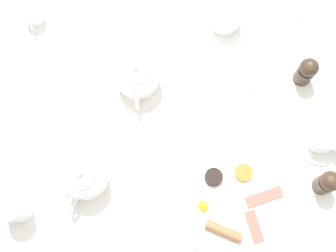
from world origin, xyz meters
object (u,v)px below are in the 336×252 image
(salt_grinder, at_px, (327,183))
(creamer_jug, at_px, (32,13))
(knife_by_plate, at_px, (48,104))
(teacup_with_saucer_left, at_px, (323,138))
(fork_by_plate, at_px, (286,13))
(water_glass_short, at_px, (14,208))
(teacup_with_saucer_right, at_px, (225,20))
(pepper_grinder, at_px, (307,71))
(breakfast_plate, at_px, (232,202))
(fork_spare, at_px, (243,88))
(teapot_far, at_px, (83,176))
(teapot_near, at_px, (137,75))

(salt_grinder, bearing_deg, creamer_jug, -124.18)
(knife_by_plate, bearing_deg, teacup_with_saucer_left, 79.64)
(fork_by_plate, bearing_deg, water_glass_short, -54.58)
(teacup_with_saucer_right, distance_m, pepper_grinder, 0.27)
(breakfast_plate, height_order, teacup_with_saucer_right, teacup_with_saucer_right)
(salt_grinder, relative_size, fork_by_plate, 0.65)
(creamer_jug, bearing_deg, fork_by_plate, 89.07)
(breakfast_plate, relative_size, fork_spare, 1.92)
(teacup_with_saucer_right, height_order, knife_by_plate, teacup_with_saucer_right)
(creamer_jug, relative_size, knife_by_plate, 0.43)
(water_glass_short, relative_size, pepper_grinder, 0.99)
(fork_spare, bearing_deg, water_glass_short, -63.04)
(teacup_with_saucer_right, relative_size, fork_by_plate, 0.89)
(teapot_far, bearing_deg, water_glass_short, 135.45)
(salt_grinder, xyz_separation_m, fork_by_plate, (-0.52, -0.04, -0.05))
(breakfast_plate, xyz_separation_m, teapot_far, (-0.08, -0.39, 0.04))
(breakfast_plate, bearing_deg, creamer_jug, -136.38)
(teapot_far, bearing_deg, knife_by_plate, 48.90)
(pepper_grinder, distance_m, fork_spare, 0.18)
(pepper_grinder, relative_size, fork_spare, 0.64)
(teapot_near, relative_size, teapot_far, 1.05)
(pepper_grinder, bearing_deg, teapot_far, -66.72)
(salt_grinder, bearing_deg, knife_by_plate, -109.52)
(teacup_with_saucer_left, bearing_deg, water_glass_short, -79.38)
(pepper_grinder, relative_size, fork_by_plate, 0.65)
(teapot_far, relative_size, salt_grinder, 1.83)
(teapot_far, relative_size, knife_by_plate, 1.01)
(fork_by_plate, height_order, fork_spare, same)
(creamer_jug, bearing_deg, teapot_far, 17.28)
(salt_grinder, bearing_deg, teacup_with_saucer_left, 174.51)
(teapot_near, height_order, fork_by_plate, teapot_near)
(water_glass_short, distance_m, salt_grinder, 0.80)
(creamer_jug, relative_size, pepper_grinder, 0.78)
(pepper_grinder, xyz_separation_m, fork_by_plate, (-0.21, -0.02, -0.05))
(creamer_jug, distance_m, fork_spare, 0.64)
(pepper_grinder, bearing_deg, creamer_jug, -106.14)
(teapot_far, bearing_deg, fork_by_plate, -28.87)
(teacup_with_saucer_left, xyz_separation_m, fork_by_plate, (-0.39, -0.05, -0.03))
(teacup_with_saucer_left, distance_m, creamer_jug, 0.89)
(salt_grinder, height_order, fork_by_plate, salt_grinder)
(breakfast_plate, height_order, knife_by_plate, breakfast_plate)
(teapot_near, bearing_deg, fork_spare, -95.19)
(water_glass_short, relative_size, creamer_jug, 1.27)
(teapot_far, relative_size, teacup_with_saucer_left, 1.33)
(teapot_far, xyz_separation_m, salt_grinder, (0.04, 0.63, 0.01))
(knife_by_plate, xyz_separation_m, fork_spare, (-0.03, 0.55, -0.00))
(teacup_with_saucer_left, height_order, water_glass_short, water_glass_short)
(pepper_grinder, bearing_deg, fork_spare, -82.42)
(teapot_far, height_order, salt_grinder, teapot_far)
(teapot_near, bearing_deg, fork_by_plate, -64.77)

